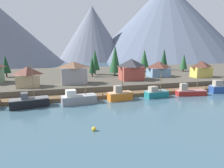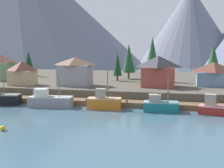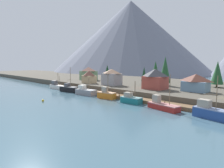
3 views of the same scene
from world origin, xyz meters
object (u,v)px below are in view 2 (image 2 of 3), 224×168
(fishing_boat_grey, at_px, (50,101))
(conifer_back_left, at_px, (152,57))
(house_red, at_px, (158,71))
(house_grey, at_px, (75,71))
(fishing_boat_red, at_px, (222,109))
(house_blue, at_px, (213,74))
(house_tan, at_px, (22,73))
(channel_buoy, at_px, (3,128))
(fishing_boat_teal, at_px, (160,105))
(conifer_back_right, at_px, (213,60))
(conifer_mid_right, at_px, (117,64))
(conifer_centre, at_px, (129,58))
(conifer_mid_left, at_px, (29,61))
(fishing_boat_orange, at_px, (104,102))
(house_green, at_px, (0,67))

(fishing_boat_grey, relative_size, conifer_back_left, 0.72)
(house_red, xyz_separation_m, house_grey, (-19.23, -2.23, -0.22))
(fishing_boat_red, bearing_deg, house_blue, 97.84)
(house_tan, height_order, house_blue, house_tan)
(fishing_boat_grey, height_order, channel_buoy, fishing_boat_grey)
(house_tan, height_order, house_grey, house_grey)
(fishing_boat_grey, distance_m, house_tan, 17.50)
(fishing_boat_teal, height_order, conifer_back_right, conifer_back_right)
(house_blue, distance_m, channel_buoy, 47.91)
(conifer_mid_right, distance_m, conifer_centre, 6.17)
(conifer_centre, bearing_deg, fishing_boat_red, -55.45)
(conifer_mid_left, xyz_separation_m, conifer_mid_right, (30.38, -7.35, -0.37))
(house_grey, xyz_separation_m, conifer_mid_left, (-22.77, 19.43, 1.42))
(fishing_boat_teal, bearing_deg, conifer_mid_right, 113.02)
(fishing_boat_grey, bearing_deg, house_blue, 25.41)
(fishing_boat_red, relative_size, conifer_mid_right, 1.18)
(conifer_mid_left, distance_m, conifer_centre, 32.58)
(fishing_boat_orange, distance_m, conifer_mid_left, 46.77)
(conifer_back_right, bearing_deg, house_blue, -95.57)
(conifer_back_right, bearing_deg, house_grey, -145.82)
(fishing_boat_red, relative_size, house_green, 1.11)
(fishing_boat_grey, relative_size, channel_buoy, 12.11)
(house_green, xyz_separation_m, conifer_back_right, (58.49, 14.73, 1.93))
(fishing_boat_teal, height_order, fishing_boat_red, fishing_boat_red)
(house_tan, bearing_deg, fishing_boat_red, -14.74)
(fishing_boat_orange, relative_size, house_green, 1.00)
(fishing_boat_grey, xyz_separation_m, fishing_boat_orange, (10.65, 0.42, 0.06))
(fishing_boat_grey, xyz_separation_m, house_blue, (31.84, 19.58, 4.15))
(fishing_boat_orange, relative_size, fishing_boat_red, 0.90)
(fishing_boat_orange, xyz_separation_m, house_tan, (-23.07, 11.19, 4.13))
(house_blue, distance_m, conifer_back_left, 16.84)
(conifer_back_right, height_order, conifer_centre, conifer_centre)
(conifer_centre, height_order, channel_buoy, conifer_centre)
(house_blue, height_order, conifer_back_right, conifer_back_right)
(fishing_boat_orange, distance_m, house_red, 18.24)
(house_grey, height_order, conifer_back_left, conifer_back_left)
(conifer_back_left, bearing_deg, channel_buoy, -110.45)
(fishing_boat_grey, relative_size, house_blue, 1.08)
(house_red, bearing_deg, fishing_boat_orange, -120.12)
(house_blue, distance_m, conifer_centre, 24.88)
(fishing_boat_grey, distance_m, house_red, 25.45)
(fishing_boat_teal, distance_m, house_grey, 24.86)
(house_green, height_order, house_blue, house_green)
(fishing_boat_orange, xyz_separation_m, conifer_mid_left, (-33.18, 32.41, 6.03))
(fishing_boat_teal, height_order, channel_buoy, fishing_boat_teal)
(house_red, height_order, channel_buoy, house_red)
(fishing_boat_grey, distance_m, conifer_mid_left, 40.27)
(house_tan, xyz_separation_m, channel_buoy, (13.27, -28.22, -5.06))
(house_grey, height_order, conifer_mid_right, conifer_mid_right)
(house_tan, height_order, channel_buoy, house_tan)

